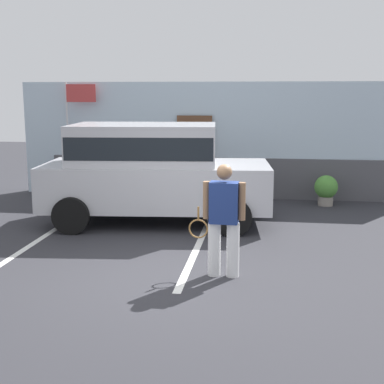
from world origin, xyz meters
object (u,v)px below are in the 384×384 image
at_px(flag_pole, 74,118).
at_px(tennis_player_man, 223,219).
at_px(potted_plant_by_porch, 326,189).
at_px(parked_suv, 151,168).

bearing_deg(flag_pole, tennis_player_man, -52.96).
bearing_deg(potted_plant_by_porch, flag_pole, 175.98).
height_order(potted_plant_by_porch, flag_pole, flag_pole).
distance_m(parked_suv, tennis_player_man, 3.54).
bearing_deg(flag_pole, parked_suv, -45.89).
relative_size(potted_plant_by_porch, flag_pole, 0.25).
height_order(parked_suv, flag_pole, flag_pole).
bearing_deg(parked_suv, tennis_player_man, -65.85).
bearing_deg(tennis_player_man, potted_plant_by_porch, -108.68).
distance_m(tennis_player_man, flag_pole, 7.31).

